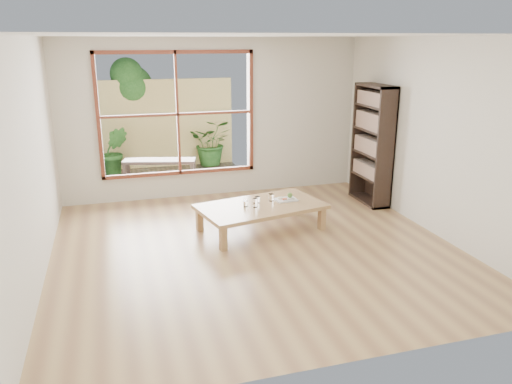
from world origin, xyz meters
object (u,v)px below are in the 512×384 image
bookshelf (372,145)px  food_tray (287,198)px  low_table (261,208)px  garden_bench (159,163)px

bookshelf → food_tray: bookshelf is taller
bookshelf → food_tray: bearing=-159.5°
low_table → food_tray: (0.41, 0.10, 0.07)m
low_table → garden_bench: size_ratio=1.36×
low_table → food_tray: 0.43m
low_table → bookshelf: (2.08, 0.72, 0.62)m
bookshelf → food_tray: (-1.66, -0.62, -0.56)m
food_tray → bookshelf: bearing=16.8°
low_table → food_tray: food_tray is taller
bookshelf → food_tray: 1.86m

